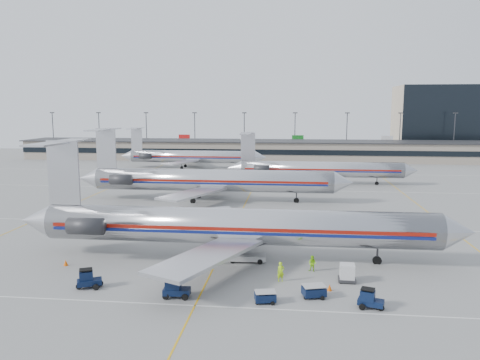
# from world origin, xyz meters

# --- Properties ---
(ground) EXTENTS (260.00, 260.00, 0.00)m
(ground) POSITION_xyz_m (0.00, 0.00, 0.00)
(ground) COLOR gray
(ground) RESTS_ON ground
(apron_markings) EXTENTS (160.00, 0.15, 0.02)m
(apron_markings) POSITION_xyz_m (0.00, 10.00, 0.01)
(apron_markings) COLOR silver
(apron_markings) RESTS_ON ground
(terminal) EXTENTS (162.00, 17.00, 6.25)m
(terminal) POSITION_xyz_m (0.00, 97.97, 3.16)
(terminal) COLOR gray
(terminal) RESTS_ON ground
(light_mast_row) EXTENTS (163.60, 0.40, 15.28)m
(light_mast_row) POSITION_xyz_m (0.00, 112.00, 8.58)
(light_mast_row) COLOR #38383D
(light_mast_row) RESTS_ON ground
(distant_building) EXTENTS (30.00, 20.00, 25.00)m
(distant_building) POSITION_xyz_m (62.00, 128.00, 12.50)
(distant_building) COLOR tan
(distant_building) RESTS_ON ground
(jet_foreground) EXTENTS (50.20, 29.56, 13.14)m
(jet_foreground) POSITION_xyz_m (1.20, -5.26, 3.81)
(jet_foreground) COLOR silver
(jet_foreground) RESTS_ON ground
(jet_second_row) EXTENTS (50.11, 29.51, 13.12)m
(jet_second_row) POSITION_xyz_m (-7.11, 27.33, 3.81)
(jet_second_row) COLOR silver
(jet_second_row) RESTS_ON ground
(jet_third_row) EXTENTS (41.77, 25.70, 11.42)m
(jet_third_row) POSITION_xyz_m (13.65, 49.04, 3.32)
(jet_third_row) COLOR silver
(jet_third_row) RESTS_ON ground
(jet_back_row) EXTENTS (41.45, 25.50, 11.33)m
(jet_back_row) POSITION_xyz_m (-20.44, 73.51, 3.29)
(jet_back_row) COLOR silver
(jet_back_row) RESTS_ON ground
(tug_left) EXTENTS (2.47, 1.92, 1.80)m
(tug_left) POSITION_xyz_m (-10.71, -15.15, 0.82)
(tug_left) COLOR #091533
(tug_left) RESTS_ON ground
(tug_center) EXTENTS (2.42, 1.31, 1.92)m
(tug_center) POSITION_xyz_m (-2.08, -16.49, 0.87)
(tug_center) COLOR #091533
(tug_center) RESTS_ON ground
(tug_right) EXTENTS (2.31, 1.64, 1.70)m
(tug_right) POSITION_xyz_m (14.61, -16.87, 0.78)
(tug_right) COLOR #091533
(tug_right) RESTS_ON ground
(cart_inner) EXTENTS (2.25, 1.83, 1.11)m
(cart_inner) POSITION_xyz_m (10.11, -15.10, 0.59)
(cart_inner) COLOR #091533
(cart_inner) RESTS_ON ground
(cart_outer) EXTENTS (1.99, 1.56, 1.01)m
(cart_outer) POSITION_xyz_m (5.90, -16.70, 0.54)
(cart_outer) COLOR #091533
(cart_outer) RESTS_ON ground
(uld_container) EXTENTS (1.73, 1.46, 1.76)m
(uld_container) POSITION_xyz_m (13.46, -10.94, 0.89)
(uld_container) COLOR #2D2D30
(uld_container) RESTS_ON ground
(belt_loader) EXTENTS (4.86, 1.63, 2.56)m
(belt_loader) POSITION_xyz_m (3.39, -6.11, 0.69)
(belt_loader) COLOR #A2A2A2
(belt_loader) RESTS_ON ground
(ramp_worker_near) EXTENTS (0.80, 0.64, 1.92)m
(ramp_worker_near) POSITION_xyz_m (7.09, -11.51, 0.96)
(ramp_worker_near) COLOR #B2EF16
(ramp_worker_near) RESTS_ON ground
(ramp_worker_far) EXTENTS (1.01, 0.92, 1.67)m
(ramp_worker_far) POSITION_xyz_m (10.26, -8.37, 0.84)
(ramp_worker_far) COLOR #8BDF15
(ramp_worker_far) RESTS_ON ground
(cone_right) EXTENTS (0.46, 0.46, 0.61)m
(cone_right) POSITION_xyz_m (11.62, -13.39, 0.31)
(cone_right) COLOR #E95707
(cone_right) RESTS_ON ground
(cone_left) EXTENTS (0.52, 0.52, 0.65)m
(cone_left) POSITION_xyz_m (-15.77, -9.44, 0.32)
(cone_left) COLOR #E95707
(cone_left) RESTS_ON ground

